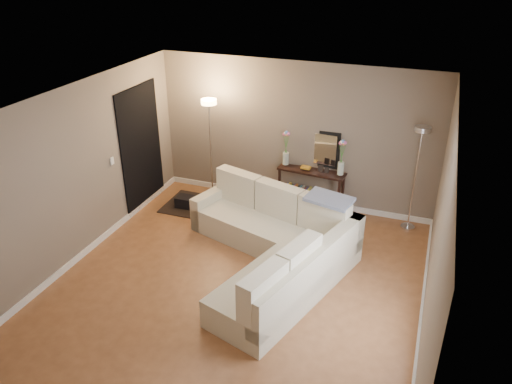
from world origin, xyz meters
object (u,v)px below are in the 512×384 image
(sectional_sofa, at_px, (276,243))
(floor_lamp_lit, at_px, (210,131))
(floor_lamp_unlit, at_px, (418,158))
(console_table, at_px, (307,186))

(sectional_sofa, relative_size, floor_lamp_lit, 1.69)
(sectional_sofa, bearing_deg, floor_lamp_unlit, 45.21)
(sectional_sofa, relative_size, console_table, 2.65)
(console_table, bearing_deg, floor_lamp_lit, -169.93)
(sectional_sofa, distance_m, floor_lamp_unlit, 2.67)
(console_table, height_order, floor_lamp_unlit, floor_lamp_unlit)
(sectional_sofa, xyz_separation_m, console_table, (-0.05, 1.90, 0.07))
(floor_lamp_lit, bearing_deg, sectional_sofa, -41.99)
(floor_lamp_unlit, bearing_deg, floor_lamp_lit, -177.02)
(sectional_sofa, xyz_separation_m, floor_lamp_unlit, (1.77, 1.78, 0.92))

